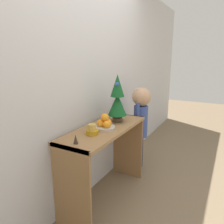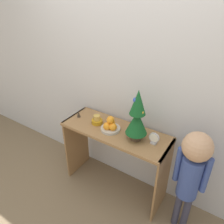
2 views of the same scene
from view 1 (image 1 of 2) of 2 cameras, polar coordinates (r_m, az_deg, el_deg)
The scene contains 9 objects.
ground_plane at distance 2.52m, azimuth 2.87°, elevation -22.74°, with size 12.00×12.00×0.00m, color #7A664C.
back_wall at distance 2.27m, azimuth -7.70°, elevation 7.48°, with size 7.00×0.05×2.50m, color silver.
console_table at distance 2.29m, azimuth -1.84°, elevation -8.75°, with size 1.14×0.43×0.82m.
mini_tree at distance 2.36m, azimuth 1.41°, elevation 3.50°, with size 0.21×0.21×0.52m.
fruit_bowl at distance 2.16m, azimuth -1.85°, elevation -3.15°, with size 0.20×0.20×0.16m.
singing_bowl at distance 2.03m, azimuth -5.21°, elevation -4.82°, with size 0.12×0.12×0.10m.
desk_clock at distance 2.56m, azimuth 2.69°, elevation -0.17°, with size 0.10×0.04×0.12m.
figurine at distance 1.83m, azimuth -9.47°, elevation -7.00°, with size 0.04×0.04×0.08m.
child_figure at distance 2.90m, azimuth 7.54°, elevation -0.65°, with size 0.29×0.24×1.13m.
Camera 1 is at (-1.81, -0.86, 1.52)m, focal length 35.00 mm.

